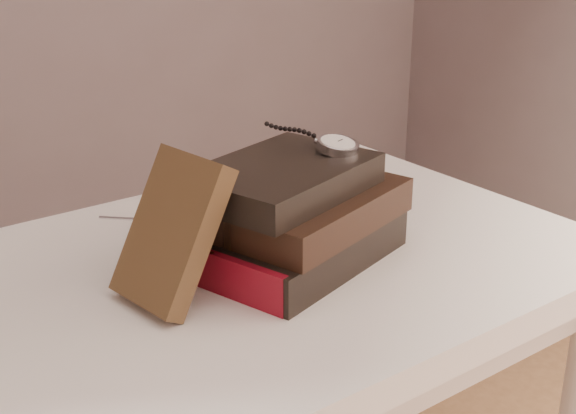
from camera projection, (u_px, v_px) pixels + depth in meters
table at (219, 335)px, 1.03m from camera, size 1.00×0.60×0.75m
book_stack at (295, 215)px, 1.01m from camera, size 0.31×0.24×0.13m
journal at (172, 231)px, 0.90m from camera, size 0.12×0.13×0.17m
pocket_watch at (334, 144)px, 1.03m from camera, size 0.07×0.16×0.02m
eyeglasses at (192, 211)px, 0.99m from camera, size 0.14×0.15×0.05m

